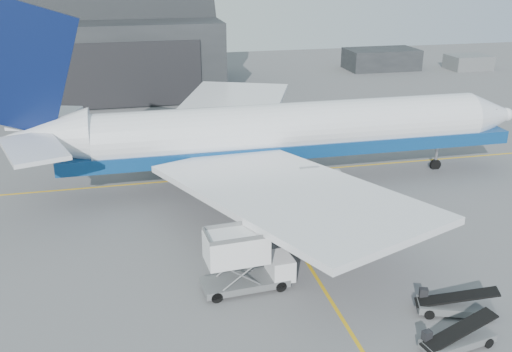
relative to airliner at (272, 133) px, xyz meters
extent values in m
plane|color=#565659|center=(-1.34, -17.29, -5.21)|extent=(200.00, 200.00, 0.00)
cube|color=gold|center=(-1.34, 2.71, -5.20)|extent=(80.00, 0.25, 0.02)
cube|color=gold|center=(-1.34, -19.29, -5.20)|extent=(0.25, 40.00, 0.02)
cube|color=black|center=(-23.34, 47.71, 0.79)|extent=(50.00, 28.00, 12.00)
cube|color=black|center=(-23.34, 33.61, -0.21)|extent=(42.00, 0.40, 9.50)
cube|color=black|center=(36.66, 54.71, -5.21)|extent=(14.00, 8.00, 4.00)
cube|color=slate|center=(53.66, 50.71, -5.21)|extent=(8.00, 6.00, 2.80)
cylinder|color=white|center=(2.17, 0.00, 0.30)|extent=(38.18, 5.09, 5.09)
cone|color=white|center=(23.59, 0.00, 0.30)|extent=(4.67, 5.09, 5.09)
sphere|color=white|center=(25.71, 0.00, 0.30)|extent=(1.48, 1.48, 1.48)
cone|color=white|center=(-20.63, 0.00, 0.94)|extent=(7.42, 5.09, 5.09)
cube|color=black|center=(22.32, 0.00, 0.94)|extent=(2.76, 2.33, 0.74)
cube|color=navy|center=(2.17, 0.00, -1.34)|extent=(44.54, 5.14, 1.27)
cube|color=white|center=(-2.07, -12.73, -0.76)|extent=(19.56, 26.00, 1.55)
cube|color=white|center=(-2.07, 12.73, -0.76)|extent=(19.56, 26.00, 1.55)
cube|color=white|center=(-21.16, -4.77, 1.58)|extent=(6.49, 8.87, 0.37)
cube|color=white|center=(-21.16, 4.77, 1.58)|extent=(6.49, 8.87, 0.37)
cube|color=#07123A|center=(-21.69, 0.00, 7.20)|extent=(9.83, 0.53, 12.22)
cylinder|color=gray|center=(1.11, -8.48, -2.45)|extent=(5.51, 2.86, 2.86)
cylinder|color=gray|center=(1.11, 8.48, -2.45)|extent=(5.51, 2.86, 2.86)
cylinder|color=#A5A5AA|center=(18.08, 0.00, -3.73)|extent=(0.30, 0.30, 2.97)
cylinder|color=black|center=(18.08, 0.00, -4.73)|extent=(1.17, 0.37, 1.17)
cylinder|color=black|center=(0.05, -3.39, -4.63)|extent=(1.38, 0.48, 1.38)
cylinder|color=black|center=(0.05, 3.39, -4.63)|extent=(1.38, 0.48, 1.38)
cube|color=slate|center=(-6.58, -18.48, -4.68)|extent=(5.99, 2.78, 0.49)
cube|color=silver|center=(-4.07, -18.29, -3.90)|extent=(1.72, 2.35, 1.55)
cube|color=black|center=(-3.34, -18.23, -3.66)|extent=(0.22, 1.85, 0.87)
cube|color=silver|center=(-7.17, -18.53, -1.91)|extent=(4.26, 2.74, 1.94)
cylinder|color=black|center=(-4.28, -19.33, -4.82)|extent=(0.80, 0.35, 0.78)
cylinder|color=black|center=(-4.44, -17.29, -4.82)|extent=(0.80, 0.35, 0.78)
cylinder|color=black|center=(-8.73, -19.67, -4.82)|extent=(0.80, 0.35, 0.78)
cylinder|color=black|center=(-8.89, -17.64, -4.82)|extent=(0.80, 0.35, 0.78)
cube|color=black|center=(0.18, -14.58, -4.69)|extent=(4.17, 2.98, 0.85)
cube|color=silver|center=(0.72, -14.43, -3.94)|extent=(1.71, 1.98, 0.85)
cylinder|color=black|center=(1.70, -15.14, -4.83)|extent=(0.90, 0.54, 0.85)
cylinder|color=black|center=(1.20, -13.33, -4.83)|extent=(0.90, 0.54, 0.85)
cylinder|color=black|center=(-0.84, -15.83, -4.83)|extent=(0.90, 0.54, 0.85)
cylinder|color=black|center=(-1.34, -14.02, -4.83)|extent=(0.90, 0.54, 0.85)
cube|color=slate|center=(4.18, -27.36, -4.75)|extent=(4.71, 2.34, 0.46)
cube|color=black|center=(4.18, -27.36, -4.03)|extent=(4.90, 1.89, 1.31)
cube|color=black|center=(2.27, -27.15, -4.24)|extent=(0.58, 0.50, 0.61)
cylinder|color=black|center=(5.92, -27.77, -4.90)|extent=(0.65, 0.36, 0.61)
cylinder|color=black|center=(5.66, -26.36, -4.90)|extent=(0.65, 0.36, 0.61)
cylinder|color=black|center=(2.44, -26.96, -4.90)|extent=(0.65, 0.36, 0.61)
cube|color=slate|center=(5.83, -24.31, -4.73)|extent=(4.94, 3.06, 0.48)
cube|color=black|center=(5.83, -24.31, -3.99)|extent=(5.05, 2.66, 1.36)
cube|color=black|center=(4.22, -23.12, -4.20)|extent=(0.64, 0.58, 0.64)
cylinder|color=black|center=(7.19, -25.57, -4.89)|extent=(0.69, 0.46, 0.64)
cylinder|color=black|center=(7.69, -24.17, -4.89)|extent=(0.69, 0.46, 0.64)
cylinder|color=black|center=(3.98, -24.44, -4.89)|extent=(0.69, 0.46, 0.64)
cylinder|color=black|center=(4.48, -23.04, -4.89)|extent=(0.69, 0.46, 0.64)
cube|color=#FF5A08|center=(2.37, -11.16, -5.20)|extent=(0.33, 0.33, 0.03)
cone|color=#FF5A08|center=(2.37, -11.16, -4.97)|extent=(0.33, 0.33, 0.48)
camera|label=1|loc=(-13.36, -51.41, 16.10)|focal=40.00mm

